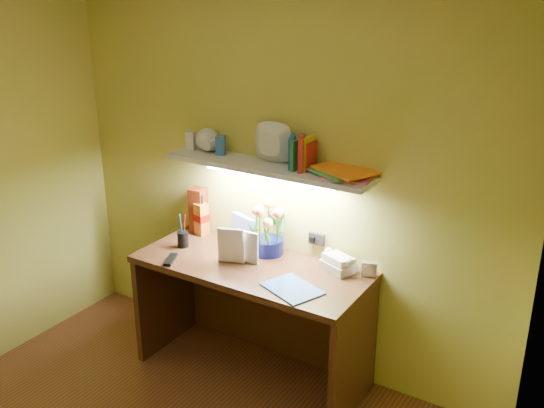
% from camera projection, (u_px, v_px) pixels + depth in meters
% --- Properties ---
extents(desk, '(1.40, 0.60, 0.75)m').
position_uv_depth(desk, '(252.00, 320.00, 3.68)').
color(desk, '#341A0E').
rests_on(desk, ground).
extents(flower_bouquet, '(0.25, 0.25, 0.33)m').
position_uv_depth(flower_bouquet, '(268.00, 228.00, 3.64)').
color(flower_bouquet, '#070C3C').
rests_on(flower_bouquet, desk).
extents(telephone, '(0.22, 0.19, 0.11)m').
position_uv_depth(telephone, '(338.00, 262.00, 3.45)').
color(telephone, beige).
rests_on(telephone, desk).
extents(desk_clock, '(0.10, 0.07, 0.09)m').
position_uv_depth(desk_clock, '(369.00, 269.00, 3.39)').
color(desk_clock, '#BBBABF').
rests_on(desk_clock, desk).
extents(whisky_bottle, '(0.09, 0.09, 0.27)m').
position_uv_depth(whisky_bottle, '(201.00, 215.00, 3.92)').
color(whisky_bottle, '#C45F18').
rests_on(whisky_bottle, desk).
extents(whisky_box, '(0.11, 0.11, 0.30)m').
position_uv_depth(whisky_box, '(198.00, 210.00, 3.96)').
color(whisky_box, '#541B07').
rests_on(whisky_box, desk).
extents(pen_cup, '(0.09, 0.09, 0.17)m').
position_uv_depth(pen_cup, '(183.00, 234.00, 3.76)').
color(pen_cup, black).
rests_on(pen_cup, desk).
extents(art_card, '(0.20, 0.10, 0.20)m').
position_uv_depth(art_card, '(242.00, 231.00, 3.76)').
color(art_card, silver).
rests_on(art_card, desk).
extents(tv_remote, '(0.11, 0.16, 0.02)m').
position_uv_depth(tv_remote, '(171.00, 259.00, 3.59)').
color(tv_remote, black).
rests_on(tv_remote, desk).
extents(blue_folder, '(0.36, 0.32, 0.01)m').
position_uv_depth(blue_folder, '(292.00, 289.00, 3.26)').
color(blue_folder, blue).
rests_on(blue_folder, desk).
extents(desk_book_a, '(0.16, 0.06, 0.21)m').
position_uv_depth(desk_book_a, '(218.00, 244.00, 3.56)').
color(desk_book_a, silver).
rests_on(desk_book_a, desk).
extents(desk_book_b, '(0.14, 0.02, 0.20)m').
position_uv_depth(desk_book_b, '(238.00, 244.00, 3.58)').
color(desk_book_b, silver).
rests_on(desk_book_b, desk).
extents(wall_shelf, '(1.32, 0.34, 0.23)m').
position_uv_depth(wall_shelf, '(267.00, 161.00, 3.49)').
color(wall_shelf, silver).
rests_on(wall_shelf, ground).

